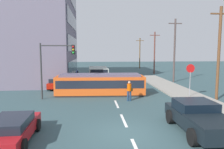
{
  "coord_description": "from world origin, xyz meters",
  "views": [
    {
      "loc": [
        -1.82,
        -10.58,
        4.23
      ],
      "look_at": [
        -0.13,
        8.67,
        2.06
      ],
      "focal_mm": 34.55,
      "sensor_mm": 36.0,
      "label": 1
    }
  ],
  "objects": [
    {
      "name": "streetcar_tram",
      "position": [
        -1.16,
        9.79,
        1.04
      ],
      "size": [
        8.4,
        2.86,
        2.01
      ],
      "color": "#E3551B",
      "rests_on": "ground"
    },
    {
      "name": "lane_stripe_4",
      "position": [
        0.0,
        21.79,
        0.01
      ],
      "size": [
        0.16,
        2.4,
        0.01
      ],
      "primitive_type": "cube",
      "color": "silver",
      "rests_on": "ground"
    },
    {
      "name": "corner_building",
      "position": [
        -13.47,
        20.08,
        8.0
      ],
      "size": [
        17.76,
        14.81,
        16.0
      ],
      "color": "slate",
      "rests_on": "ground"
    },
    {
      "name": "city_bus",
      "position": [
        -1.12,
        19.29,
        1.07
      ],
      "size": [
        2.62,
        5.19,
        1.88
      ],
      "color": "#B3BFB5",
      "rests_on": "ground"
    },
    {
      "name": "pickup_truck_parked",
      "position": [
        3.59,
        -0.23,
        0.8
      ],
      "size": [
        2.35,
        5.04,
        1.55
      ],
      "color": "black",
      "rests_on": "ground"
    },
    {
      "name": "lane_stripe_2",
      "position": [
        0.0,
        6.0,
        0.01
      ],
      "size": [
        0.16,
        2.4,
        0.01
      ],
      "primitive_type": "cube",
      "color": "silver",
      "rests_on": "ground"
    },
    {
      "name": "ground_plane",
      "position": [
        0.0,
        10.0,
        0.0
      ],
      "size": [
        120.0,
        120.0,
        0.0
      ],
      "primitive_type": "plane",
      "color": "#334D51"
    },
    {
      "name": "utility_pole_mid",
      "position": [
        8.98,
        17.36,
        4.36
      ],
      "size": [
        1.8,
        0.24,
        8.35
      ],
      "color": "#4E3F3C",
      "rests_on": "ground"
    },
    {
      "name": "sidewalk_curb_right",
      "position": [
        6.8,
        6.0,
        0.07
      ],
      "size": [
        3.2,
        36.0,
        0.14
      ],
      "primitive_type": "cube",
      "color": "gray",
      "rests_on": "ground"
    },
    {
      "name": "utility_pole_far",
      "position": [
        9.13,
        27.27,
        3.93
      ],
      "size": [
        1.8,
        0.24,
        7.5
      ],
      "color": "brown",
      "rests_on": "ground"
    },
    {
      "name": "parked_sedan_far",
      "position": [
        -5.18,
        20.28,
        0.62
      ],
      "size": [
        2.07,
        4.28,
        1.19
      ],
      "color": "silver",
      "rests_on": "ground"
    },
    {
      "name": "pedestrian_crossing",
      "position": [
        1.19,
        7.04,
        0.94
      ],
      "size": [
        0.5,
        0.36,
        1.67
      ],
      "color": "navy",
      "rests_on": "ground"
    },
    {
      "name": "lane_stripe_1",
      "position": [
        0.0,
        2.0,
        0.01
      ],
      "size": [
        0.16,
        2.4,
        0.01
      ],
      "primitive_type": "cube",
      "color": "silver",
      "rests_on": "ground"
    },
    {
      "name": "utility_pole_near",
      "position": [
        8.76,
        6.79,
        4.1
      ],
      "size": [
        1.8,
        0.24,
        7.84
      ],
      "color": "brown",
      "rests_on": "ground"
    },
    {
      "name": "lane_stripe_3",
      "position": [
        0.0,
        15.79,
        0.01
      ],
      "size": [
        0.16,
        2.4,
        0.01
      ],
      "primitive_type": "cube",
      "color": "silver",
      "rests_on": "ground"
    },
    {
      "name": "stop_sign",
      "position": [
        6.78,
        7.75,
        2.19
      ],
      "size": [
        0.76,
        0.07,
        2.88
      ],
      "color": "gray",
      "rests_on": "sidewalk_curb_right"
    },
    {
      "name": "parked_sedan_furthest",
      "position": [
        -5.51,
        26.02,
        0.62
      ],
      "size": [
        2.06,
        4.45,
        1.19
      ],
      "color": "navy",
      "rests_on": "ground"
    },
    {
      "name": "parked_sedan_near",
      "position": [
        -5.59,
        -0.65,
        0.62
      ],
      "size": [
        2.01,
        4.3,
        1.19
      ],
      "color": "#A91419",
      "rests_on": "ground"
    },
    {
      "name": "traffic_light_mast",
      "position": [
        -5.07,
        8.25,
        3.41
      ],
      "size": [
        2.97,
        0.33,
        4.84
      ],
      "color": "#333333",
      "rests_on": "ground"
    },
    {
      "name": "parked_sedan_mid",
      "position": [
        -5.76,
        13.75,
        0.62
      ],
      "size": [
        1.96,
        4.11,
        1.19
      ],
      "color": "#A8170A",
      "rests_on": "ground"
    },
    {
      "name": "utility_pole_distant",
      "position": [
        9.14,
        39.47,
        3.73
      ],
      "size": [
        1.8,
        0.24,
        7.11
      ],
      "color": "brown",
      "rests_on": "ground"
    }
  ]
}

